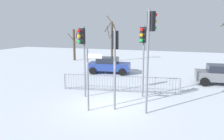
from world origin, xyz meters
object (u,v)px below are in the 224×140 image
at_px(traffic_light_mid_right, 143,45).
at_px(bare_tree_centre, 74,44).
at_px(traffic_light_foreground_left, 115,51).
at_px(car_grey_mid, 222,74).
at_px(traffic_light_rear_right, 82,46).
at_px(bare_tree_right, 112,40).
at_px(car_blue_trailing, 109,65).
at_px(traffic_light_mid_left, 150,39).
at_px(direction_sign_post, 89,77).

xyz_separation_m(traffic_light_mid_right, bare_tree_centre, (-11.21, 12.59, -1.04)).
bearing_deg(traffic_light_mid_right, traffic_light_foreground_left, 77.08).
relative_size(traffic_light_mid_right, car_grey_mid, 1.10).
bearing_deg(traffic_light_rear_right, traffic_light_mid_right, -144.10).
height_order(traffic_light_foreground_left, bare_tree_right, bare_tree_right).
bearing_deg(bare_tree_right, traffic_light_rear_right, -78.22).
distance_m(traffic_light_mid_right, car_blue_trailing, 7.88).
bearing_deg(bare_tree_centre, traffic_light_mid_right, -48.31).
height_order(traffic_light_mid_right, bare_tree_centre, traffic_light_mid_right).
height_order(traffic_light_rear_right, traffic_light_mid_right, traffic_light_mid_right).
bearing_deg(bare_tree_centre, car_blue_trailing, -42.63).
xyz_separation_m(traffic_light_foreground_left, traffic_light_mid_right, (0.97, 2.26, 0.14)).
relative_size(traffic_light_foreground_left, car_blue_trailing, 1.03).
distance_m(traffic_light_rear_right, bare_tree_centre, 15.83).
height_order(traffic_light_mid_left, car_blue_trailing, traffic_light_mid_left).
xyz_separation_m(direction_sign_post, car_blue_trailing, (-2.16, 9.17, -1.00)).
height_order(traffic_light_rear_right, car_blue_trailing, traffic_light_rear_right).
distance_m(car_blue_trailing, bare_tree_centre, 9.55).
xyz_separation_m(car_grey_mid, car_blue_trailing, (-9.35, 1.30, 0.00)).
xyz_separation_m(traffic_light_rear_right, car_grey_mid, (8.43, 5.99, -2.33)).
xyz_separation_m(traffic_light_rear_right, traffic_light_mid_right, (3.33, 1.11, 0.05)).
xyz_separation_m(traffic_light_mid_left, car_blue_trailing, (-5.01, 8.51, -2.87)).
bearing_deg(traffic_light_foreground_left, traffic_light_mid_left, -12.19).
bearing_deg(bare_tree_right, traffic_light_foreground_left, -70.96).
relative_size(traffic_light_foreground_left, direction_sign_post, 1.30).
xyz_separation_m(traffic_light_mid_right, car_grey_mid, (5.10, 4.88, -2.38)).
bearing_deg(car_blue_trailing, traffic_light_mid_left, -66.64).
distance_m(traffic_light_foreground_left, bare_tree_right, 16.39).
relative_size(traffic_light_rear_right, traffic_light_foreground_left, 1.03).
height_order(traffic_light_mid_right, car_blue_trailing, traffic_light_mid_right).
bearing_deg(traffic_light_rear_right, car_blue_trailing, -65.32).
xyz_separation_m(car_blue_trailing, bare_tree_right, (-2.07, 7.04, 1.93)).
relative_size(direction_sign_post, car_blue_trailing, 0.79).
distance_m(traffic_light_mid_right, bare_tree_right, 14.67).
relative_size(traffic_light_rear_right, traffic_light_mid_left, 0.85).
bearing_deg(car_grey_mid, bare_tree_centre, 151.01).
bearing_deg(bare_tree_right, car_blue_trailing, -73.63).
height_order(traffic_light_rear_right, traffic_light_foreground_left, traffic_light_rear_right).
relative_size(traffic_light_rear_right, car_blue_trailing, 1.06).
distance_m(direction_sign_post, bare_tree_centre, 18.05).
height_order(car_grey_mid, bare_tree_right, bare_tree_right).
bearing_deg(traffic_light_foreground_left, direction_sign_post, -157.22).
bearing_deg(car_grey_mid, traffic_light_foreground_left, -134.06).
bearing_deg(car_blue_trailing, traffic_light_mid_right, -62.63).
height_order(traffic_light_foreground_left, direction_sign_post, traffic_light_foreground_left).
bearing_deg(traffic_light_mid_left, car_grey_mid, 92.74).
height_order(bare_tree_centre, bare_tree_right, bare_tree_right).
xyz_separation_m(traffic_light_foreground_left, direction_sign_post, (-1.12, -0.73, -1.24)).
bearing_deg(traffic_light_mid_left, traffic_light_rear_right, -162.77).
relative_size(car_grey_mid, bare_tree_right, 0.70).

